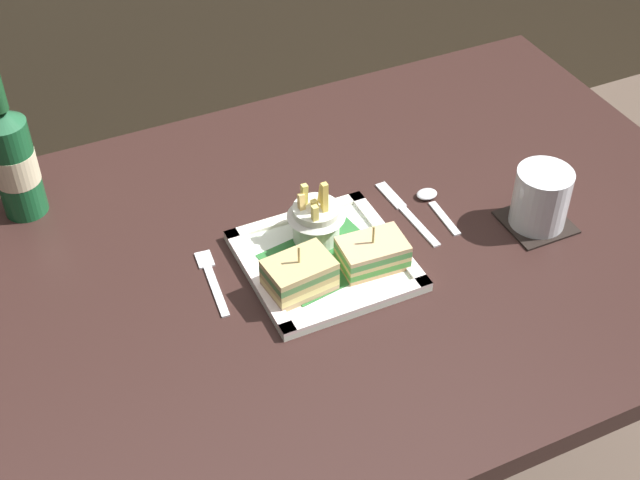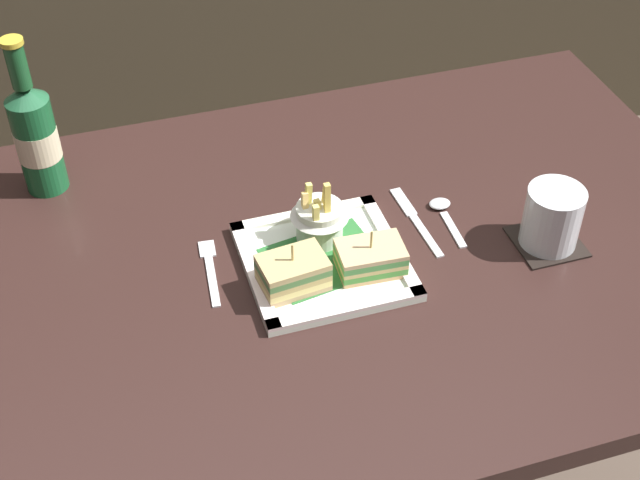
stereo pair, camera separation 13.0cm
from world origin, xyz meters
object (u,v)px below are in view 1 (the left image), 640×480
Objects in this scene: knife at (405,210)px; fries_cup at (316,217)px; beer_bottle at (13,158)px; water_glass at (540,201)px; fork at (212,278)px; spoon at (431,200)px; dining_table at (315,323)px; sandwich_half_right at (372,253)px; square_plate at (325,261)px; sandwich_half_left at (299,275)px.

fries_cup is at bearing -176.63° from knife.
beer_bottle reaches higher than water_glass.
fork is at bearing 169.10° from water_glass.
dining_table is at bearing -170.77° from spoon.
water_glass reaches higher than dining_table.
sandwich_half_right is 0.70× the size of fork.
square_plate is at bearing -164.67° from spoon.
sandwich_half_left is 1.05× the size of water_glass.
sandwich_half_right is 0.19m from spoon.
fork and knife have the same top height.
water_glass is at bearing -3.37° from sandwich_half_right.
fork reaches higher than dining_table.
beer_bottle is at bearing 127.77° from fork.
fries_cup reaches higher than sandwich_half_left.
dining_table is at bearing 102.43° from square_plate.
spoon is (0.60, -0.26, -0.10)m from beer_bottle.
sandwich_half_right is 0.24m from fork.
sandwich_half_left is 0.40m from water_glass.
fork is 0.38m from spoon.
dining_table is at bearing -117.96° from fries_cup.
dining_table is at bearing 167.15° from water_glass.
square_plate is at bearing -99.31° from fries_cup.
fries_cup is 0.22m from spoon.
fries_cup is at bearing -176.83° from spoon.
fries_cup is at bearing 80.69° from square_plate.
sandwich_half_right is at bearing -138.73° from knife.
sandwich_half_right is 0.10m from fries_cup.
sandwich_half_right is at bearing -19.90° from fork.
water_glass reaches higher than sandwich_half_right.
sandwich_half_right reaches higher than knife.
square_plate is 0.07m from fries_cup.
fork is (-0.17, -0.01, -0.05)m from fries_cup.
fries_cup reaches higher than sandwich_half_right.
square_plate is 2.32× the size of sandwich_half_left.
sandwich_half_right is at bearing 0.00° from sandwich_half_left.
sandwich_half_left is 1.01× the size of sandwich_half_right.
water_glass reaches higher than spoon.
square_plate is 0.35m from water_glass.
fries_cup is 0.47m from beer_bottle.
beer_bottle is at bearing 140.78° from sandwich_half_right.
sandwich_half_left is at bearing -127.39° from fries_cup.
fries_cup is at bearing 120.23° from sandwich_half_right.
square_plate is at bearing 33.55° from sandwich_half_left.
dining_table is 0.16m from square_plate.
spoon is at bearing 3.17° from fries_cup.
sandwich_half_left is 0.86× the size of spoon.
water_glass reaches higher than fork.
sandwich_half_left reaches higher than knife.
water_glass is (0.40, -0.02, 0.01)m from sandwich_half_left.
beer_bottle is 0.66m from spoon.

